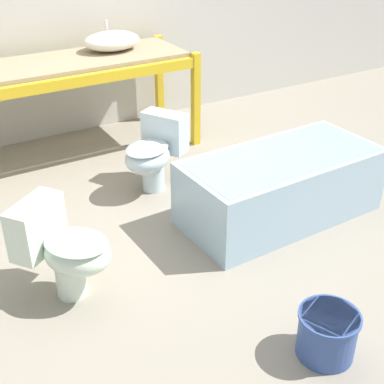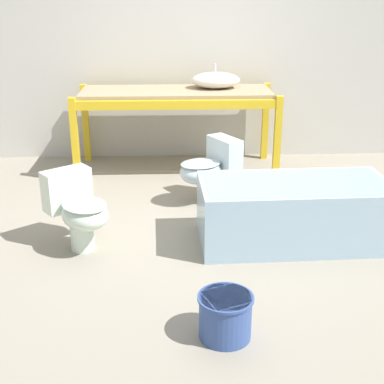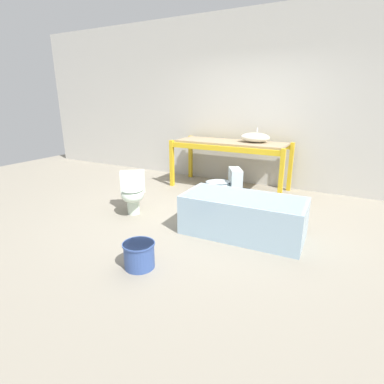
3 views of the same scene
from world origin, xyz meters
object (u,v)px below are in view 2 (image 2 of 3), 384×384
at_px(bathtub_main, 294,208).
at_px(toilet_far, 209,168).
at_px(sink_basin, 216,80).
at_px(bucket_white, 225,315).
at_px(toilet_near, 79,208).

relative_size(bathtub_main, toilet_far, 2.29).
bearing_deg(sink_basin, bucket_white, -93.35).
distance_m(bathtub_main, toilet_near, 1.69).
distance_m(sink_basin, toilet_far, 1.25).
height_order(sink_basin, bathtub_main, sink_basin).
bearing_deg(toilet_near, bathtub_main, -34.81).
bearing_deg(bucket_white, toilet_near, 130.93).
distance_m(bathtub_main, bucket_white, 1.42).
bearing_deg(bucket_white, toilet_far, 88.66).
xyz_separation_m(sink_basin, toilet_far, (-0.14, -1.07, -0.64)).
height_order(toilet_near, toilet_far, same).
relative_size(bathtub_main, bucket_white, 4.60).
relative_size(toilet_near, bucket_white, 2.00).
xyz_separation_m(toilet_near, toilet_far, (1.07, 0.93, 0.00)).
bearing_deg(toilet_far, toilet_near, -79.33).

